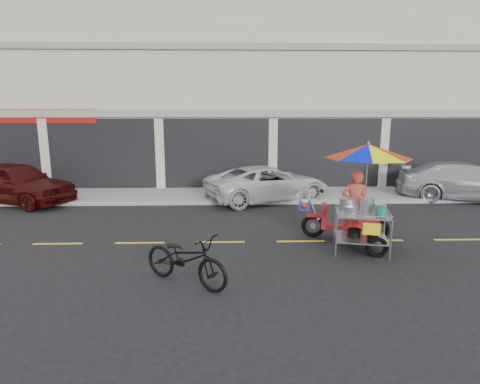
{
  "coord_description": "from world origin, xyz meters",
  "views": [
    {
      "loc": [
        -1.82,
        -9.52,
        3.22
      ],
      "look_at": [
        -1.5,
        0.6,
        1.15
      ],
      "focal_mm": 30.0,
      "sensor_mm": 36.0,
      "label": 1
    }
  ],
  "objects_px": {
    "maroon_sedan": "(16,183)",
    "food_vendor_rig": "(361,181)",
    "silver_pickup": "(466,181)",
    "near_bicycle": "(186,259)",
    "white_pickup": "(268,183)"
  },
  "relations": [
    {
      "from": "white_pickup",
      "to": "silver_pickup",
      "type": "xyz_separation_m",
      "value": [
        7.19,
        -0.17,
        0.06
      ]
    },
    {
      "from": "near_bicycle",
      "to": "maroon_sedan",
      "type": "bearing_deg",
      "value": 78.3
    },
    {
      "from": "near_bicycle",
      "to": "food_vendor_rig",
      "type": "bearing_deg",
      "value": -27.96
    },
    {
      "from": "white_pickup",
      "to": "near_bicycle",
      "type": "xyz_separation_m",
      "value": [
        -2.25,
        -7.11,
        -0.13
      ]
    },
    {
      "from": "maroon_sedan",
      "to": "food_vendor_rig",
      "type": "bearing_deg",
      "value": -91.89
    },
    {
      "from": "maroon_sedan",
      "to": "silver_pickup",
      "type": "relative_size",
      "value": 0.91
    },
    {
      "from": "white_pickup",
      "to": "silver_pickup",
      "type": "relative_size",
      "value": 0.96
    },
    {
      "from": "silver_pickup",
      "to": "near_bicycle",
      "type": "distance_m",
      "value": 11.72
    },
    {
      "from": "silver_pickup",
      "to": "near_bicycle",
      "type": "bearing_deg",
      "value": 140.9
    },
    {
      "from": "food_vendor_rig",
      "to": "maroon_sedan",
      "type": "bearing_deg",
      "value": 168.18
    },
    {
      "from": "silver_pickup",
      "to": "food_vendor_rig",
      "type": "xyz_separation_m",
      "value": [
        -5.52,
        -4.9,
        0.91
      ]
    },
    {
      "from": "silver_pickup",
      "to": "food_vendor_rig",
      "type": "bearing_deg",
      "value": 146.18
    },
    {
      "from": "white_pickup",
      "to": "food_vendor_rig",
      "type": "xyz_separation_m",
      "value": [
        1.67,
        -5.07,
        0.96
      ]
    },
    {
      "from": "maroon_sedan",
      "to": "near_bicycle",
      "type": "height_order",
      "value": "maroon_sedan"
    },
    {
      "from": "maroon_sedan",
      "to": "silver_pickup",
      "type": "height_order",
      "value": "maroon_sedan"
    }
  ]
}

